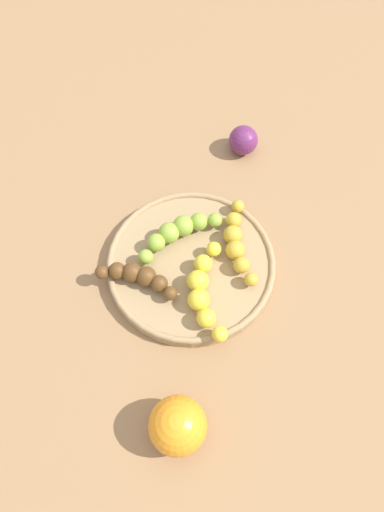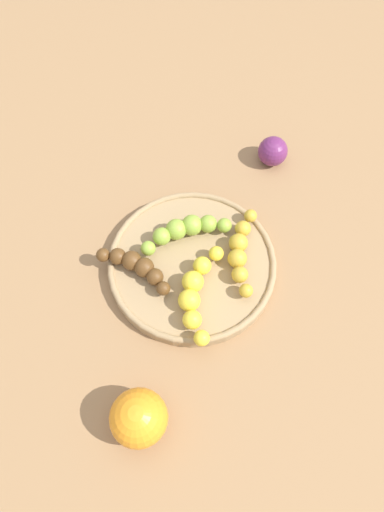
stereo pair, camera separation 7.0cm
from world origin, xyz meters
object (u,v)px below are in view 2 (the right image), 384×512
object	(u,v)px
orange_fruit	(139,418)
fruit_bowl	(192,264)
plum_purple	(273,151)
banana_yellow	(196,292)
banana_spotted	(241,251)
banana_green	(185,230)
banana_overripe	(136,266)

from	to	relation	value
orange_fruit	fruit_bowl	bearing A→B (deg)	175.82
fruit_bowl	plum_purple	distance (m)	0.26
banana_yellow	orange_fruit	distance (m)	0.19
fruit_bowl	banana_spotted	xyz separation A→B (m)	(-0.03, 0.07, 0.02)
plum_purple	orange_fruit	bearing A→B (deg)	-13.05
banana_spotted	orange_fruit	xyz separation A→B (m)	(0.27, -0.09, 0.00)
banana_yellow	banana_green	xyz separation A→B (m)	(-0.10, -0.04, 0.00)
fruit_bowl	banana_yellow	bearing A→B (deg)	18.07
fruit_bowl	banana_yellow	world-z (taller)	banana_yellow
banana_spotted	orange_fruit	size ratio (longest dim) A/B	1.99
banana_yellow	plum_purple	bearing A→B (deg)	-106.52
banana_spotted	banana_green	size ratio (longest dim) A/B	1.16
banana_yellow	banana_overripe	distance (m)	0.10
banana_spotted	plum_purple	bearing A→B (deg)	-102.00
banana_yellow	banana_spotted	size ratio (longest dim) A/B	1.05
banana_green	plum_purple	world-z (taller)	same
banana_overripe	orange_fruit	world-z (taller)	orange_fruit
plum_purple	banana_overripe	bearing A→B (deg)	-32.47
banana_green	orange_fruit	world-z (taller)	orange_fruit
orange_fruit	plum_purple	distance (m)	0.49
fruit_bowl	banana_spotted	bearing A→B (deg)	110.30
banana_yellow	fruit_bowl	bearing A→B (deg)	-73.98
fruit_bowl	orange_fruit	size ratio (longest dim) A/B	3.45
banana_spotted	banana_overripe	xyz separation A→B (m)	(0.06, -0.15, 0.00)
banana_spotted	fruit_bowl	bearing A→B (deg)	14.47
banana_green	banana_overripe	distance (m)	0.10
banana_spotted	banana_green	world-z (taller)	banana_green
banana_green	banana_overripe	xyz separation A→B (m)	(0.08, -0.06, -0.00)
fruit_bowl	plum_purple	bearing A→B (deg)	158.54
banana_spotted	banana_yellow	bearing A→B (deg)	51.16
banana_spotted	orange_fruit	world-z (taller)	orange_fruit
banana_yellow	orange_fruit	size ratio (longest dim) A/B	2.08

